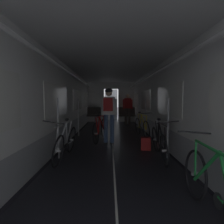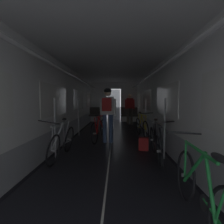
% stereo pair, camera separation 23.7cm
% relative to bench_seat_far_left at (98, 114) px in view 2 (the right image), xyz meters
% --- Properties ---
extents(ground_plane, '(60.00, 60.00, 0.00)m').
position_rel_bench_seat_far_left_xyz_m(ground_plane, '(0.90, -8.07, -0.57)').
color(ground_plane, black).
extents(train_car_shell, '(3.14, 12.34, 2.57)m').
position_rel_bench_seat_far_left_xyz_m(train_car_shell, '(0.90, -4.47, 1.13)').
color(train_car_shell, black).
rests_on(train_car_shell, ground).
extents(bench_seat_far_left, '(0.98, 0.51, 0.95)m').
position_rel_bench_seat_far_left_xyz_m(bench_seat_far_left, '(0.00, 0.00, 0.00)').
color(bench_seat_far_left, gray).
rests_on(bench_seat_far_left, ground).
extents(bench_seat_far_right, '(0.98, 0.51, 0.95)m').
position_rel_bench_seat_far_left_xyz_m(bench_seat_far_right, '(1.80, 0.00, 0.00)').
color(bench_seat_far_right, gray).
rests_on(bench_seat_far_right, ground).
extents(bicycle_yellow, '(0.45, 1.69, 0.94)m').
position_rel_bench_seat_far_left_xyz_m(bicycle_yellow, '(1.99, -3.66, -0.18)').
color(bicycle_yellow, black).
rests_on(bicycle_yellow, ground).
extents(bicycle_green, '(0.44, 1.69, 0.94)m').
position_rel_bench_seat_far_left_xyz_m(bicycle_green, '(1.97, -8.17, -0.18)').
color(bicycle_green, black).
rests_on(bicycle_green, ground).
extents(bicycle_black, '(0.44, 1.69, 0.95)m').
position_rel_bench_seat_far_left_xyz_m(bicycle_black, '(1.97, -6.01, -0.19)').
color(bicycle_black, black).
rests_on(bicycle_black, ground).
extents(bicycle_silver, '(0.44, 1.69, 0.96)m').
position_rel_bench_seat_far_left_xyz_m(bicycle_silver, '(-0.20, -6.01, -0.19)').
color(bicycle_silver, black).
rests_on(bicycle_silver, ground).
extents(person_cyclist_aisle, '(0.55, 0.42, 1.73)m').
position_rel_bench_seat_far_left_xyz_m(person_cyclist_aisle, '(0.79, -4.47, 0.50)').
color(person_cyclist_aisle, '#384C75').
rests_on(person_cyclist_aisle, ground).
extents(bicycle_red_in_aisle, '(0.55, 1.67, 0.94)m').
position_rel_bench_seat_far_left_xyz_m(bicycle_red_in_aisle, '(0.49, -4.21, -0.18)').
color(bicycle_red_in_aisle, black).
rests_on(bicycle_red_in_aisle, ground).
extents(person_standing_near_bench, '(0.53, 0.23, 1.69)m').
position_rel_bench_seat_far_left_xyz_m(person_standing_near_bench, '(1.80, -0.38, 0.41)').
color(person_standing_near_bench, brown).
rests_on(person_standing_near_bench, ground).
extents(backpack_on_floor, '(0.29, 0.24, 0.34)m').
position_rel_bench_seat_far_left_xyz_m(backpack_on_floor, '(1.80, -5.30, -0.40)').
color(backpack_on_floor, maroon).
rests_on(backpack_on_floor, ground).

